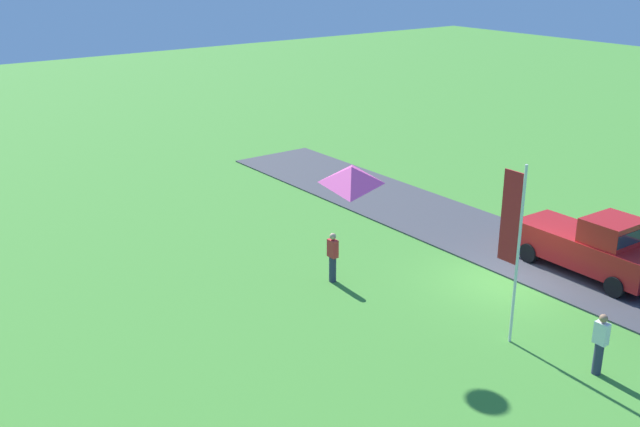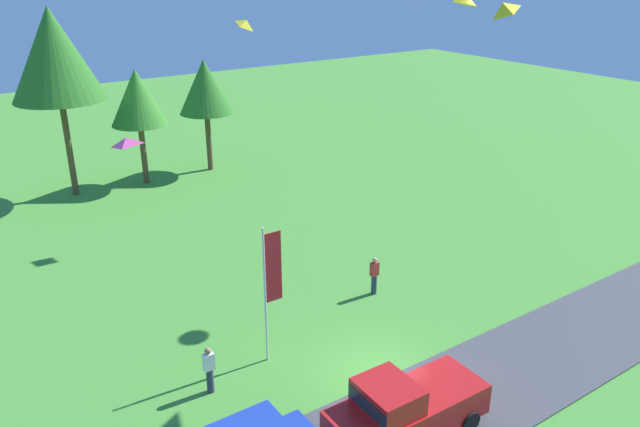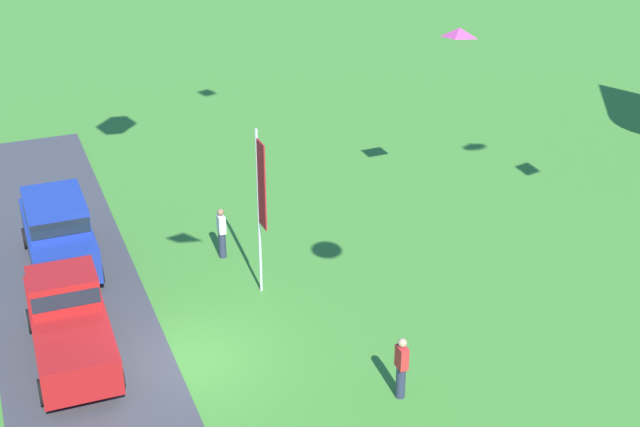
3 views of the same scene
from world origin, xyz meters
name	(u,v)px [view 2 (image 2 of 3)]	position (x,y,z in m)	size (l,w,h in m)	color
ground_plane	(378,376)	(0.00, 0.00, 0.00)	(120.00, 120.00, 0.00)	#478E33
pavement_strip	(428,416)	(0.00, -2.49, 0.03)	(36.00, 4.40, 0.06)	#424247
car_pickup_near_entrance	(403,409)	(-1.33, -2.74, 1.11)	(5.03, 2.12, 2.14)	red
person_beside_suv	(209,369)	(-5.11, 2.49, 0.88)	(0.36, 0.24, 1.71)	#2D334C
person_watching_sky	(374,275)	(3.48, 4.55, 0.88)	(0.36, 0.24, 1.71)	#2D334C
tree_far_right	(54,54)	(-3.87, 24.30, 8.35)	(5.20, 5.20, 10.99)	brown
tree_far_left	(137,98)	(0.43, 23.93, 5.47)	(3.42, 3.42, 7.22)	brown
tree_right_of_center	(205,87)	(4.99, 24.09, 5.60)	(3.50, 3.50, 7.40)	brown
flag_banner	(271,277)	(-2.43, 2.97, 3.27)	(0.71, 0.08, 5.17)	silver
kite_diamond_topmost	(126,141)	(-4.58, 10.36, 6.68)	(0.86, 1.05, 0.31)	#EA4C9E
kite_diamond_high_left	(502,9)	(5.39, 0.83, 11.82)	(0.94, 0.75, 0.38)	yellow
kite_diamond_over_trees	(247,24)	(3.31, 14.78, 10.37)	(0.74, 0.77, 0.33)	yellow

